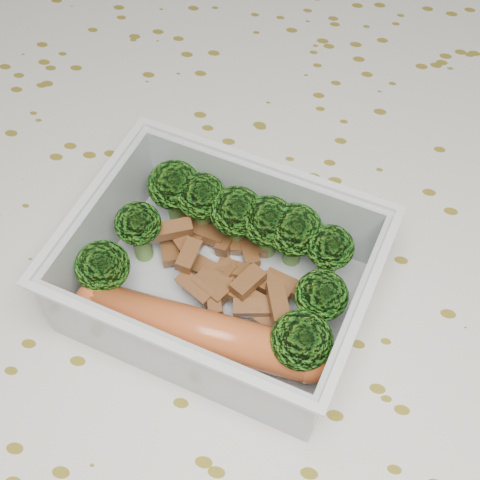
# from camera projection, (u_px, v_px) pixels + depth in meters

# --- Properties ---
(dining_table) EXTENTS (1.40, 0.90, 0.75)m
(dining_table) POSITION_uv_depth(u_px,v_px,m) (231.00, 332.00, 0.50)
(dining_table) COLOR brown
(dining_table) RESTS_ON ground
(tablecloth) EXTENTS (1.46, 0.96, 0.19)m
(tablecloth) POSITION_uv_depth(u_px,v_px,m) (230.00, 299.00, 0.46)
(tablecloth) COLOR silver
(tablecloth) RESTS_ON dining_table
(lunch_container) EXTENTS (0.20, 0.17, 0.06)m
(lunch_container) POSITION_uv_depth(u_px,v_px,m) (221.00, 281.00, 0.40)
(lunch_container) COLOR silver
(lunch_container) RESTS_ON tablecloth
(broccoli_florets) EXTENTS (0.16, 0.12, 0.05)m
(broccoli_florets) POSITION_uv_depth(u_px,v_px,m) (237.00, 242.00, 0.40)
(broccoli_florets) COLOR #608C3F
(broccoli_florets) RESTS_ON lunch_container
(meat_pile) EXTENTS (0.10, 0.08, 0.03)m
(meat_pile) POSITION_uv_depth(u_px,v_px,m) (222.00, 270.00, 0.41)
(meat_pile) COLOR brown
(meat_pile) RESTS_ON lunch_container
(sausage) EXTENTS (0.15, 0.04, 0.03)m
(sausage) POSITION_uv_depth(u_px,v_px,m) (199.00, 331.00, 0.38)
(sausage) COLOR #C05528
(sausage) RESTS_ON lunch_container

